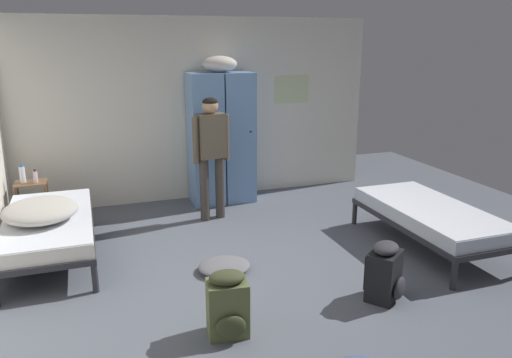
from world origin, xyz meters
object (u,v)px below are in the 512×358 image
Objects in this scene: water_bottle at (22,174)px; clothes_pile_grey at (224,266)px; shelf_unit at (33,199)px; bedding_heap at (40,210)px; locker_bank at (221,135)px; bed_left_rear at (49,226)px; bed_right at (430,215)px; backpack_olive at (228,305)px; lotion_bottle at (35,177)px; person_traveler at (211,147)px; backpack_black at (385,273)px.

water_bottle is 2.95m from clothes_pile_grey.
bedding_heap is at bearing -81.08° from shelf_unit.
locker_bank is 3.88× the size of clothes_pile_grey.
water_bottle is (-0.08, 0.02, 0.33)m from shelf_unit.
clothes_pile_grey is at bearing -28.01° from bed_left_rear.
backpack_olive is (-2.64, -0.93, -0.12)m from bed_right.
water_bottle is at bearing 158.20° from lotion_bottle.
shelf_unit is 1.07× the size of clothes_pile_grey.
locker_bank is at bearing 75.35° from backpack_olive.
bedding_heap is 1.44× the size of backpack_olive.
bedding_heap is 1.48× the size of clothes_pile_grey.
lotion_bottle is at bearing -174.53° from locker_bank.
backpack_olive is 1.15m from clothes_pile_grey.
locker_bank is 2.63m from water_bottle.
water_bottle is (-0.28, 1.27, 0.08)m from bedding_heap.
water_bottle is at bearing 167.08° from person_traveler.
person_traveler is 2.99× the size of clothes_pile_grey.
bed_right is 4.18m from bed_left_rear.
shelf_unit is at bearing 102.26° from bed_left_rear.
backpack_black is (0.95, -2.56, -0.70)m from person_traveler.
person_traveler is 6.85× the size of water_bottle.
water_bottle is (-0.33, 1.17, 0.29)m from bed_left_rear.
bed_left_rear is at bearing 146.60° from backpack_black.
backpack_olive is at bearing -54.88° from bed_left_rear.
backpack_olive is at bearing -104.07° from clothes_pile_grey.
bed_right is 11.04× the size of lotion_bottle.
bed_right is 2.39m from clothes_pile_grey.
locker_bank reaches higher than clothes_pile_grey.
backpack_black is at bearing -43.64° from water_bottle.
lotion_bottle is at bearing 167.73° from person_traveler.
bed_right is 1.00× the size of bed_left_rear.
clothes_pile_grey is at bearing -24.52° from bedding_heap.
clothes_pile_grey is at bearing -45.76° from water_bottle.
bedding_heap is at bearing 148.51° from backpack_black.
locker_bank is 12.03× the size of lotion_bottle.
shelf_unit is at bearing 98.92° from bedding_heap.
locker_bank is 2.61m from shelf_unit.
bedding_heap is 1.22m from lotion_bottle.
locker_bank is at bearing 5.47° from lotion_bottle.
water_bottle is 4.49m from backpack_black.
shelf_unit reaches higher than backpack_black.
lotion_bottle reaches higher than shelf_unit.
locker_bank is 2.77m from bedding_heap.
shelf_unit is 3.31× the size of lotion_bottle.
shelf_unit is 4.40m from backpack_black.
person_traveler is 2.79m from backpack_olive.
shelf_unit is (-2.53, -0.19, -0.62)m from locker_bank.
bed_right is 1.19× the size of person_traveler.
bedding_heap is at bearing 166.83° from bed_right.
locker_bank is at bearing 4.41° from shelf_unit.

